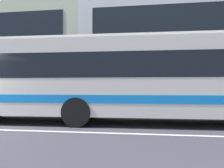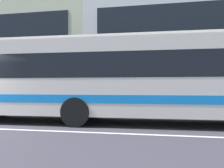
# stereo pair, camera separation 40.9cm
# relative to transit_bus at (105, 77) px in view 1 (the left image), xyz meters

# --- Properties ---
(hedge_row_far) EXTENTS (14.92, 1.10, 1.16)m
(hedge_row_far) POSITION_rel_transit_bus_xyz_m (-1.10, 3.37, -1.16)
(hedge_row_far) COLOR #2F5D1B
(hedge_row_far) RESTS_ON ground_plane
(transit_bus) EXTENTS (12.21, 2.91, 3.14)m
(transit_bus) POSITION_rel_transit_bus_xyz_m (0.00, 0.00, 0.00)
(transit_bus) COLOR beige
(transit_bus) RESTS_ON ground_plane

